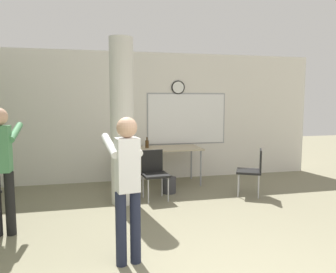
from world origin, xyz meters
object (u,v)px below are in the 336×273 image
object	(u,v)px
chair_mid_room	(253,168)
chair_table_front	(154,171)
person_watching_back	(1,161)
bottle_on_table	(147,144)
folding_table	(159,150)
person_playing_front	(127,179)

from	to	relation	value
chair_mid_room	chair_table_front	bearing A→B (deg)	173.15
person_watching_back	bottle_on_table	bearing A→B (deg)	43.42
bottle_on_table	chair_mid_room	size ratio (longest dim) A/B	0.26
chair_mid_room	bottle_on_table	bearing A→B (deg)	144.94
folding_table	person_playing_front	size ratio (longest dim) A/B	1.10
folding_table	person_watching_back	bearing A→B (deg)	-140.24
bottle_on_table	chair_mid_room	bearing A→B (deg)	-35.06
bottle_on_table	chair_table_front	xyz separation A→B (m)	(-0.04, -1.03, -0.35)
chair_mid_room	person_playing_front	bearing A→B (deg)	-141.42
chair_mid_room	chair_table_front	world-z (taller)	same
chair_mid_room	person_watching_back	xyz separation A→B (m)	(-4.04, -0.89, 0.47)
person_watching_back	person_playing_front	bearing A→B (deg)	-36.98
folding_table	chair_mid_room	distance (m)	1.96
bottle_on_table	chair_table_front	bearing A→B (deg)	-92.40
bottle_on_table	person_watching_back	xyz separation A→B (m)	(-2.26, -2.14, 0.12)
chair_mid_room	chair_table_front	distance (m)	1.83
folding_table	person_watching_back	world-z (taller)	person_watching_back
folding_table	bottle_on_table	xyz separation A→B (m)	(-0.23, 0.07, 0.14)
folding_table	person_playing_front	xyz separation A→B (m)	(-0.99, -3.20, 0.21)
folding_table	chair_table_front	distance (m)	1.02
folding_table	bottle_on_table	size ratio (longest dim) A/B	7.72
folding_table	bottle_on_table	distance (m)	0.28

